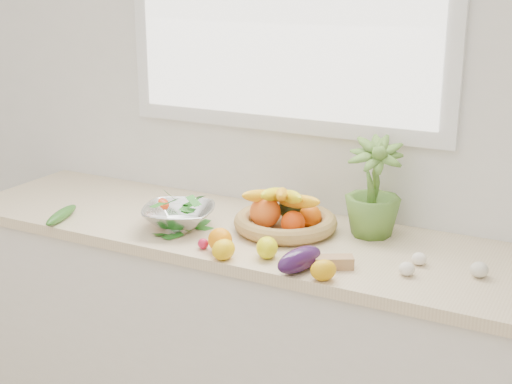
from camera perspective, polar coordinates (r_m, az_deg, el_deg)
The scene contains 18 objects.
back_wall at distance 2.68m, azimuth 2.27°, elevation 8.10°, with size 4.50×0.02×2.70m, color white.
counter_cabinet at distance 2.73m, azimuth -0.75°, elevation -12.26°, with size 2.20×0.58×0.86m, color silver.
countertop at distance 2.54m, azimuth -0.79°, elevation -3.39°, with size 2.24×0.62×0.04m, color beige.
orange_loose at distance 2.33m, azimuth -2.90°, elevation -3.84°, with size 0.08×0.08×0.08m, color orange.
lemon_a at distance 2.26m, azimuth -2.62°, elevation -4.62°, with size 0.07×0.08×0.07m, color yellow.
lemon_b at distance 2.12m, azimuth 5.41°, elevation -6.25°, with size 0.06×0.08×0.06m, color #E39F0C.
lemon_c at distance 2.27m, azimuth 0.88°, elevation -4.47°, with size 0.07×0.09×0.07m, color yellow.
apple at distance 2.65m, azimuth -7.58°, elevation -1.29°, with size 0.08×0.08×0.08m, color red.
ginger at distance 2.21m, azimuth 6.26°, elevation -5.60°, with size 0.12×0.05×0.04m, color tan.
garlic_a at distance 2.28m, azimuth 12.92°, elevation -5.23°, with size 0.05×0.05×0.04m, color white.
garlic_b at distance 2.24m, azimuth 17.43°, elevation -5.95°, with size 0.06×0.06×0.05m, color beige.
garlic_c at distance 2.20m, azimuth 11.97°, elevation -6.03°, with size 0.05×0.05×0.04m, color white.
eggplant at distance 2.18m, azimuth 3.50°, elevation -5.42°, with size 0.07×0.19×0.07m, color #2D113E.
cucumber at distance 2.71m, azimuth -15.30°, elevation -1.78°, with size 0.04×0.22×0.04m, color #1F5418.
radish at distance 2.35m, azimuth -4.25°, elevation -4.15°, with size 0.04×0.04×0.04m, color red.
potted_herb at distance 2.46m, azimuth 9.37°, elevation 0.37°, with size 0.19×0.19×0.34m, color #527D2D.
fruit_basket at distance 2.50m, azimuth 2.30°, elevation -1.94°, with size 0.48×0.48×0.19m.
colander_with_spinach at distance 2.53m, azimuth -6.20°, elevation -1.55°, with size 0.32×0.32×0.13m.
Camera 1 is at (1.14, -0.14, 1.77)m, focal length 50.00 mm.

